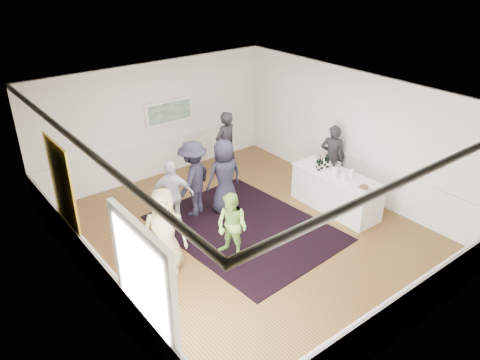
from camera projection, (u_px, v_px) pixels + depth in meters
floor at (247, 234)px, 10.61m from camera, size 8.00×8.00×0.00m
ceiling at (248, 97)px, 9.16m from camera, size 7.00×8.00×0.02m
wall_left at (88, 226)px, 7.97m from camera, size 0.02×8.00×3.20m
wall_right at (356, 134)px, 11.80m from camera, size 0.02×8.00×3.20m
wall_back at (156, 121)px, 12.70m from camera, size 7.00×0.02×3.20m
wall_front at (413, 261)px, 7.07m from camera, size 7.00×0.02×3.20m
wainscoting at (247, 215)px, 10.38m from camera, size 7.00×8.00×1.00m
mirror at (62, 187)px, 8.82m from camera, size 0.05×1.25×1.85m
doorway at (144, 291)px, 6.74m from camera, size 0.10×1.78×2.56m
landscape_painting at (169, 112)px, 12.80m from camera, size 1.44×0.06×0.66m
area_rug at (245, 228)px, 10.83m from camera, size 3.39×4.30×0.02m
serving_table at (336, 192)px, 11.44m from camera, size 0.88×2.31×0.94m
bartender at (332, 157)px, 12.26m from camera, size 0.72×0.78×1.78m
guest_tan at (165, 231)px, 9.09m from camera, size 1.05×0.97×1.80m
guest_green at (232, 226)px, 9.55m from camera, size 0.74×0.85×1.46m
guest_lilac at (173, 195)px, 10.55m from camera, size 1.03×0.86×1.65m
guest_dark_a at (193, 179)px, 11.02m from camera, size 1.40×1.18×1.88m
guest_dark_b at (225, 146)px, 12.70m from camera, size 0.78×0.58×1.95m
guest_navy at (224, 176)px, 11.19m from camera, size 0.96×0.69×1.84m
wine_bottles at (323, 162)px, 11.52m from camera, size 0.45×0.24×0.31m
juice_pitchers at (343, 174)px, 10.99m from camera, size 0.35×0.41×0.24m
ice_bucket at (335, 168)px, 11.30m from camera, size 0.26×0.26×0.25m
nut_bowl at (364, 187)px, 10.56m from camera, size 0.29×0.29×0.08m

